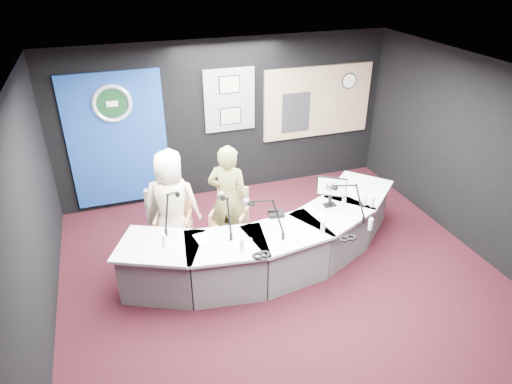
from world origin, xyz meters
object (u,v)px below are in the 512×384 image
object	(u,v)px
armchair_right	(229,218)
person_woman	(229,199)
armchair_left	(173,224)
person_man	(171,205)
broadcast_desk	(271,243)

from	to	relation	value
armchair_right	person_woman	size ratio (longest dim) A/B	0.61
armchair_left	person_man	xyz separation A→B (m)	(0.00, 0.00, 0.32)
armchair_left	armchair_right	bearing A→B (deg)	10.84
broadcast_desk	person_man	size ratio (longest dim) A/B	2.69
armchair_left	armchair_right	world-z (taller)	armchair_left
broadcast_desk	armchair_right	bearing A→B (deg)	126.47
armchair_left	person_man	size ratio (longest dim) A/B	0.62
broadcast_desk	armchair_left	world-z (taller)	armchair_left
broadcast_desk	armchair_right	size ratio (longest dim) A/B	4.37
armchair_left	armchair_right	size ratio (longest dim) A/B	1.00
armchair_right	person_man	size ratio (longest dim) A/B	0.62
armchair_left	armchair_right	distance (m)	0.83
person_man	person_woman	size ratio (longest dim) A/B	0.99
broadcast_desk	armchair_left	size ratio (longest dim) A/B	4.36
broadcast_desk	person_man	world-z (taller)	person_man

